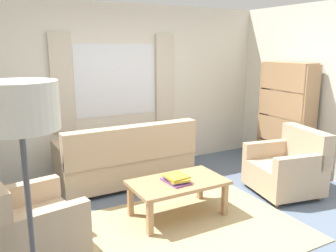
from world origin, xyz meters
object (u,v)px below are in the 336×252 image
(armchair_right, at_px, (288,168))
(book_stack_on_table, at_px, (176,179))
(couch, at_px, (126,160))
(standing_lamp, at_px, (22,133))
(bookshelf, at_px, (284,123))
(coffee_table, at_px, (178,185))
(armchair_left, at_px, (25,227))

(armchair_right, distance_m, book_stack_on_table, 1.71)
(book_stack_on_table, bearing_deg, couch, 95.11)
(armchair_right, relative_size, standing_lamp, 0.54)
(bookshelf, bearing_deg, book_stack_on_table, 105.10)
(coffee_table, distance_m, book_stack_on_table, 0.11)
(armchair_left, xyz_separation_m, book_stack_on_table, (1.65, 0.09, 0.13))
(book_stack_on_table, bearing_deg, coffee_table, 33.09)
(couch, relative_size, standing_lamp, 1.05)
(couch, height_order, armchair_left, couch)
(couch, xyz_separation_m, armchair_left, (-1.54, -1.32, -0.01))
(armchair_left, height_order, coffee_table, armchair_left)
(armchair_right, distance_m, coffee_table, 1.66)
(coffee_table, xyz_separation_m, bookshelf, (2.33, 0.61, 0.39))
(book_stack_on_table, bearing_deg, armchair_right, -3.40)
(coffee_table, relative_size, standing_lamp, 0.61)
(bookshelf, height_order, standing_lamp, standing_lamp)
(standing_lamp, bearing_deg, couch, 58.91)
(armchair_left, height_order, book_stack_on_table, armchair_left)
(armchair_right, distance_m, bookshelf, 1.08)
(standing_lamp, bearing_deg, book_stack_on_table, 40.20)
(armchair_right, bearing_deg, standing_lamp, -57.68)
(book_stack_on_table, distance_m, standing_lamp, 2.51)
(armchair_left, relative_size, armchair_right, 0.98)
(couch, xyz_separation_m, book_stack_on_table, (0.11, -1.23, 0.11))
(armchair_right, xyz_separation_m, coffee_table, (-1.66, 0.13, 0.03))
(couch, relative_size, bookshelf, 1.10)
(armchair_left, bearing_deg, book_stack_on_table, -95.64)
(couch, bearing_deg, armchair_right, 143.75)
(coffee_table, xyz_separation_m, standing_lamp, (-1.77, -1.49, 1.17))
(armchair_left, distance_m, armchair_right, 3.35)
(coffee_table, bearing_deg, bookshelf, 14.73)
(couch, xyz_separation_m, coffee_table, (0.15, -1.20, 0.01))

